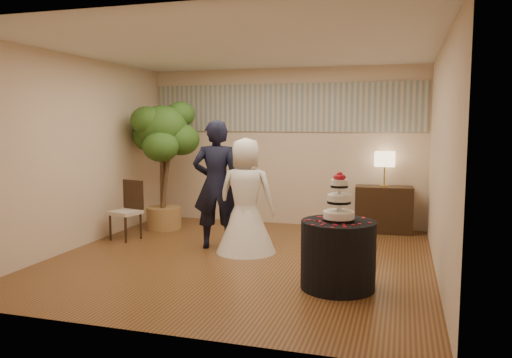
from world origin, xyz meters
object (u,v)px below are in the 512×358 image
(bride, at_px, (246,195))
(wedding_cake, at_px, (339,196))
(cake_table, at_px, (338,255))
(table_lamp, at_px, (385,169))
(console, at_px, (383,209))
(groom, at_px, (216,185))
(side_chair, at_px, (125,211))
(ficus_tree, at_px, (163,164))

(bride, xyz_separation_m, wedding_cake, (1.45, -1.21, 0.22))
(cake_table, xyz_separation_m, table_lamp, (0.37, 3.08, 0.69))
(bride, distance_m, console, 2.65)
(groom, distance_m, side_chair, 1.63)
(groom, relative_size, wedding_cake, 3.44)
(groom, height_order, wedding_cake, groom)
(cake_table, relative_size, ficus_tree, 0.37)
(cake_table, bearing_deg, table_lamp, 83.17)
(wedding_cake, relative_size, table_lamp, 0.94)
(groom, xyz_separation_m, table_lamp, (2.31, 1.77, 0.13))
(console, relative_size, ficus_tree, 0.42)
(groom, bearing_deg, wedding_cake, 130.04)
(bride, distance_m, table_lamp, 2.63)
(groom, xyz_separation_m, wedding_cake, (1.94, -1.31, 0.09))
(side_chair, bearing_deg, ficus_tree, 91.61)
(bride, bearing_deg, groom, -16.52)
(wedding_cake, relative_size, ficus_tree, 0.24)
(wedding_cake, relative_size, console, 0.58)
(cake_table, bearing_deg, groom, 145.92)
(cake_table, distance_m, side_chair, 3.77)
(groom, xyz_separation_m, ficus_tree, (-1.35, 0.97, 0.18))
(groom, distance_m, bride, 0.52)
(console, bearing_deg, bride, -138.29)
(groom, xyz_separation_m, bride, (0.49, -0.11, -0.12))
(table_lamp, bearing_deg, wedding_cake, -96.83)
(side_chair, bearing_deg, wedding_cake, -7.08)
(console, xyz_separation_m, ficus_tree, (-3.66, -0.79, 0.73))
(wedding_cake, xyz_separation_m, table_lamp, (0.37, 3.08, 0.04))
(bride, height_order, wedding_cake, bride)
(ficus_tree, bearing_deg, groom, -35.69)
(table_lamp, distance_m, ficus_tree, 3.75)
(table_lamp, bearing_deg, bride, -134.21)
(console, bearing_deg, groom, -146.70)
(cake_table, distance_m, wedding_cake, 0.65)
(groom, bearing_deg, bride, 151.60)
(cake_table, relative_size, console, 0.88)
(groom, distance_m, table_lamp, 2.91)
(cake_table, xyz_separation_m, wedding_cake, (0.00, 0.00, 0.65))
(console, relative_size, table_lamp, 1.61)
(wedding_cake, height_order, console, wedding_cake)
(table_lamp, bearing_deg, console, 0.00)
(groom, relative_size, ficus_tree, 0.84)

